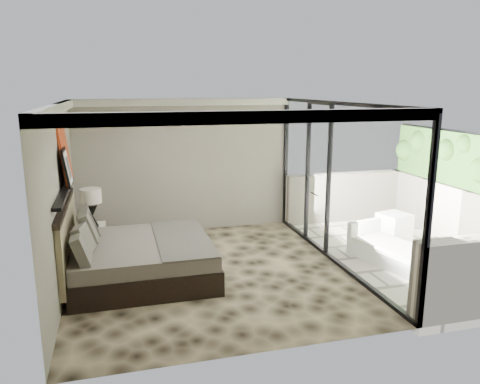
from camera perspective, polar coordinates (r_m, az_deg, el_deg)
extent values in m
plane|color=black|center=(7.93, -3.72, -9.84)|extent=(5.00, 5.00, 0.00)
cube|color=silver|center=(7.33, -4.04, 10.73)|extent=(4.50, 5.00, 0.02)
cube|color=gray|center=(9.92, -6.72, 3.13)|extent=(4.50, 0.02, 2.80)
cube|color=gray|center=(7.42, -21.09, -0.92)|extent=(0.02, 5.00, 2.80)
cube|color=white|center=(8.24, 11.66, 0.97)|extent=(0.08, 5.00, 2.80)
cube|color=beige|center=(9.38, 19.54, -7.33)|extent=(3.00, 5.00, 0.12)
cube|color=beige|center=(10.02, 26.18, -3.00)|extent=(0.30, 5.00, 1.10)
cube|color=black|center=(7.49, -20.63, 0.02)|extent=(0.12, 2.20, 0.05)
cube|color=black|center=(7.84, -11.66, -8.88)|extent=(2.21, 2.10, 0.38)
cube|color=#635B52|center=(7.74, -11.76, -6.78)|extent=(2.15, 2.04, 0.23)
cube|color=#43423A|center=(7.75, -7.13, -5.62)|extent=(0.84, 2.08, 0.03)
cube|color=#7D7350|center=(7.69, -20.33, -5.54)|extent=(0.08, 2.20, 1.05)
cube|color=black|center=(9.20, -17.63, -5.44)|extent=(0.65, 0.65, 0.53)
cone|color=black|center=(9.07, -17.55, -3.36)|extent=(0.22, 0.22, 0.20)
cone|color=black|center=(9.02, -17.63, -2.15)|extent=(0.22, 0.22, 0.20)
cylinder|color=white|center=(8.95, -17.75, -0.44)|extent=(0.39, 0.39, 0.27)
cube|color=#B72F0F|center=(8.06, -20.58, 4.32)|extent=(0.13, 0.90, 0.90)
cube|color=black|center=(7.69, -20.35, 2.83)|extent=(0.11, 0.50, 0.60)
cube|color=white|center=(9.99, 18.25, -4.03)|extent=(0.65, 0.65, 0.54)
cube|color=white|center=(8.76, 18.01, -7.32)|extent=(1.10, 1.64, 0.26)
cube|color=white|center=(8.70, 18.08, -6.28)|extent=(1.04, 1.54, 0.08)
cube|color=white|center=(9.12, 14.89, -4.36)|extent=(0.75, 0.30, 0.33)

